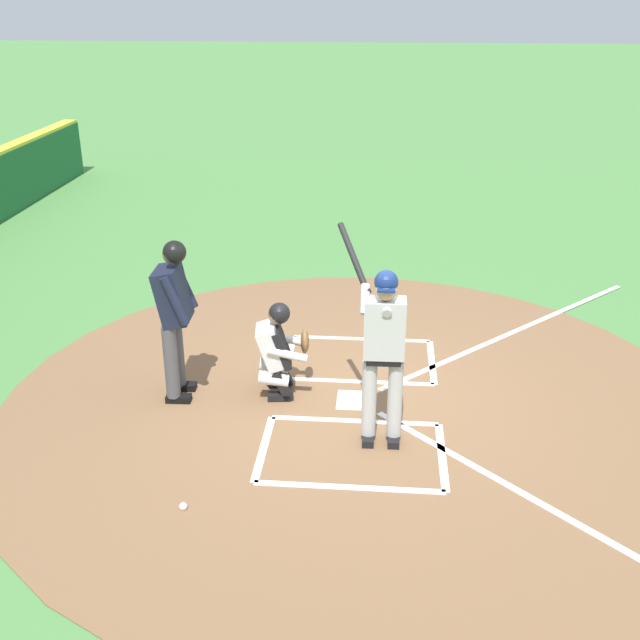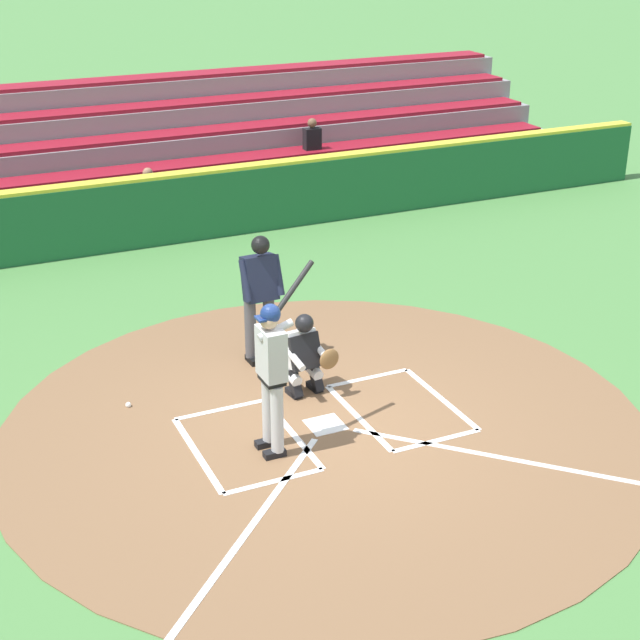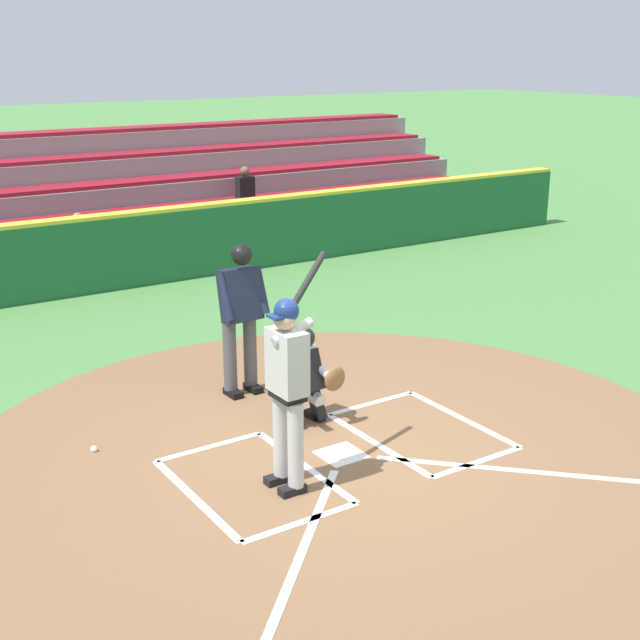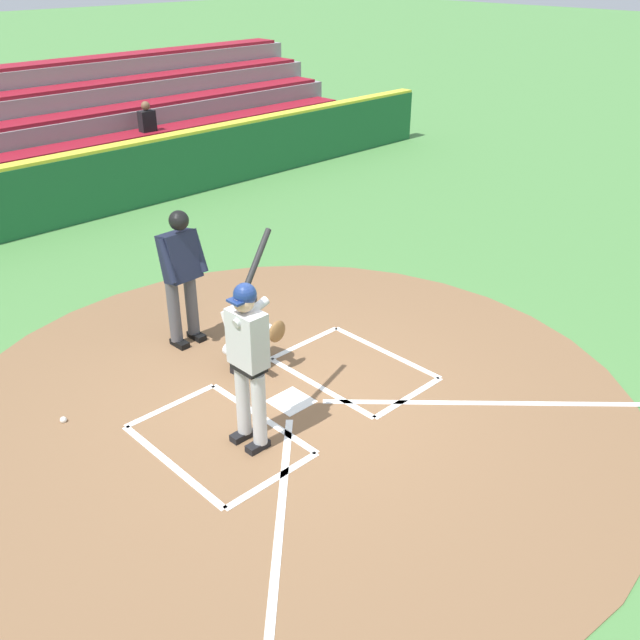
# 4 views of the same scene
# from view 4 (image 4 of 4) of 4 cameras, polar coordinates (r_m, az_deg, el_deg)

# --- Properties ---
(ground_plane) EXTENTS (120.00, 120.00, 0.00)m
(ground_plane) POSITION_cam_4_polar(r_m,az_deg,el_deg) (8.32, -2.33, -6.63)
(ground_plane) COLOR #4C8442
(dirt_circle) EXTENTS (8.00, 8.00, 0.01)m
(dirt_circle) POSITION_cam_4_polar(r_m,az_deg,el_deg) (8.31, -2.33, -6.59)
(dirt_circle) COLOR brown
(dirt_circle) RESTS_ON ground
(home_plate_and_chalk) EXTENTS (7.93, 4.91, 0.01)m
(home_plate_and_chalk) POSITION_cam_4_polar(r_m,az_deg,el_deg) (7.79, 2.06, -9.16)
(home_plate_and_chalk) COLOR white
(home_plate_and_chalk) RESTS_ON dirt_circle
(batter) EXTENTS (0.92, 0.72, 2.13)m
(batter) POSITION_cam_4_polar(r_m,az_deg,el_deg) (7.13, -5.80, -2.69)
(batter) COLOR #BCBCBC
(batter) RESTS_ON ground
(catcher) EXTENTS (0.64, 0.62, 1.13)m
(catcher) POSITION_cam_4_polar(r_m,az_deg,el_deg) (8.67, -5.76, -0.67)
(catcher) COLOR black
(catcher) RESTS_ON ground
(plate_umpire) EXTENTS (0.59, 0.42, 1.86)m
(plate_umpire) POSITION_cam_4_polar(r_m,az_deg,el_deg) (9.20, -11.12, 4.05)
(plate_umpire) COLOR #4C4C51
(plate_umpire) RESTS_ON ground
(baseball) EXTENTS (0.07, 0.07, 0.07)m
(baseball) POSITION_cam_4_polar(r_m,az_deg,el_deg) (8.46, -19.94, -7.55)
(baseball) COLOR white
(baseball) RESTS_ON ground
(backstop_wall) EXTENTS (22.00, 0.36, 1.31)m
(backstop_wall) POSITION_cam_4_polar(r_m,az_deg,el_deg) (14.05, -23.55, 8.70)
(backstop_wall) COLOR #1E6033
(backstop_wall) RESTS_ON ground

